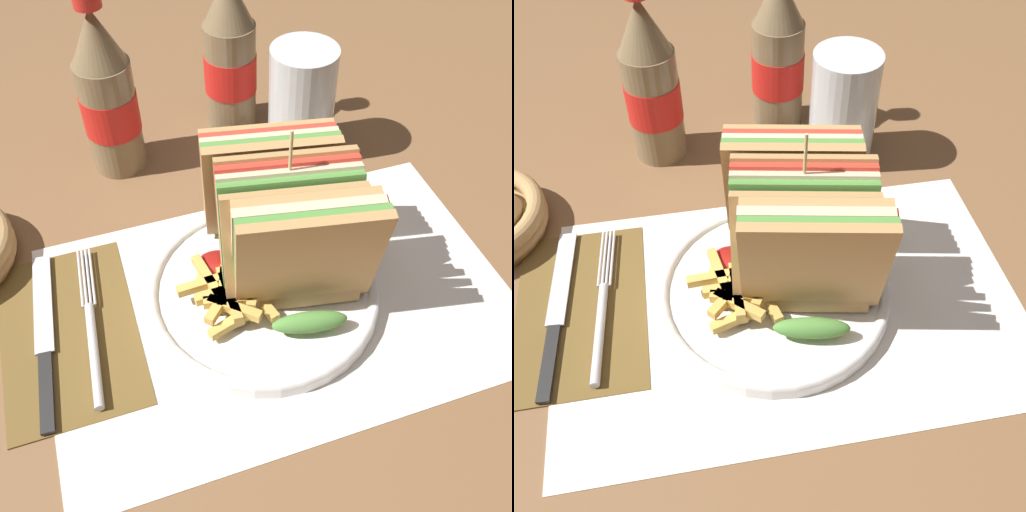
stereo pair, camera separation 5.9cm
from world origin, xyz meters
TOP-DOWN VIEW (x-y plane):
  - ground_plane at (0.00, 0.00)m, footprint 4.00×4.00m
  - placemat at (0.01, 0.01)m, footprint 0.46×0.30m
  - plate_main at (-0.01, 0.02)m, footprint 0.23×0.23m
  - club_sandwich at (0.02, 0.04)m, footprint 0.14×0.21m
  - fries_pile at (-0.04, 0.01)m, footprint 0.10×0.09m
  - ketchup_blob at (-0.04, 0.05)m, footprint 0.04×0.03m
  - napkin at (-0.20, 0.04)m, footprint 0.13×0.21m
  - fork at (-0.18, 0.02)m, footprint 0.02×0.19m
  - knife at (-0.22, 0.03)m, footprint 0.03×0.20m
  - coke_bottle_near at (-0.10, 0.27)m, footprint 0.07×0.07m
  - coke_bottle_far at (0.05, 0.31)m, footprint 0.07×0.07m
  - glass_near at (0.12, 0.23)m, footprint 0.08×0.08m

SIDE VIEW (x-z plane):
  - ground_plane at x=0.00m, z-range 0.00..0.00m
  - placemat at x=0.01m, z-range 0.00..0.00m
  - napkin at x=-0.20m, z-range 0.00..0.00m
  - knife at x=-0.22m, z-range 0.00..0.01m
  - fork at x=-0.18m, z-range 0.00..0.01m
  - plate_main at x=-0.01m, z-range 0.00..0.02m
  - ketchup_blob at x=-0.04m, z-range 0.02..0.03m
  - fries_pile at x=-0.04m, z-range 0.02..0.04m
  - glass_near at x=0.12m, z-range 0.00..0.14m
  - club_sandwich at x=0.02m, z-range 0.00..0.17m
  - coke_bottle_near at x=-0.10m, z-range -0.02..0.21m
  - coke_bottle_far at x=0.05m, z-range -0.02..0.21m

